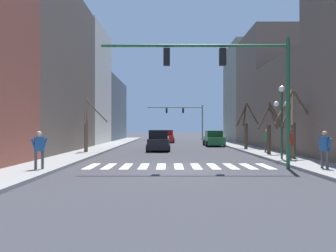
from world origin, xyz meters
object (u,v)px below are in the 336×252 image
Objects in this scene: pedestrian_waiting_at_curb at (288,141)px; street_tree_left_mid at (292,123)px; street_tree_right_mid at (244,125)px; street_tree_right_far at (86,129)px; street_tree_right_near at (269,129)px; car_at_intersection at (165,137)px; pedestrian_crossing_street at (323,146)px; car_driving_toward_lane at (157,141)px; traffic_signal_near at (229,71)px; car_parked_left_near at (159,139)px; traffic_signal_far at (184,114)px; pedestrian_on_left_sidewalk at (38,147)px; pedestrian_on_right_sidewalk at (265,139)px; street_lamp_right_corner at (280,107)px; car_parked_left_far at (212,139)px.

street_tree_left_mid is at bearing 148.26° from pedestrian_waiting_at_curb.
street_tree_right_mid is 0.98× the size of street_tree_right_far.
street_tree_right_near is 13.54m from street_tree_right_far.
street_tree_right_near is at bearing 19.45° from car_at_intersection.
pedestrian_crossing_street is at bearing -89.56° from street_tree_right_mid.
street_tree_right_far is (-13.23, 6.00, 0.66)m from pedestrian_waiting_at_curb.
traffic_signal_near is at bearing 17.44° from car_driving_toward_lane.
traffic_signal_near is 5.14× the size of pedestrian_waiting_at_curb.
car_parked_left_near is at bearing -179.62° from car_driving_toward_lane.
pedestrian_waiting_at_curb is (4.18, -36.62, -3.17)m from traffic_signal_far.
pedestrian_waiting_at_curb is 14.54m from street_tree_right_far.
street_tree_right_mid is at bearing -81.00° from traffic_signal_far.
car_parked_left_near is 18.71m from pedestrian_waiting_at_curb.
car_parked_left_near is at bearing -4.67° from car_at_intersection.
traffic_signal_far reaches higher than street_tree_right_far.
traffic_signal_near is at bearing 155.37° from pedestrian_on_left_sidewalk.
pedestrian_waiting_at_curb is at bearing -121.57° from street_tree_left_mid.
street_tree_right_far is at bearing 62.78° from pedestrian_on_right_sidewalk.
traffic_signal_near is 2.05× the size of car_parked_left_near.
pedestrian_waiting_at_curb is (3.99, 3.03, -3.55)m from traffic_signal_near.
street_tree_right_far is at bearing 135.67° from traffic_signal_near.
car_at_intersection is 19.99m from street_tree_right_far.
pedestrian_waiting_at_curb is (0.29, -0.46, -2.01)m from street_lamp_right_corner.
car_parked_left_far is 2.53× the size of pedestrian_waiting_at_curb.
street_tree_left_mid is 14.70m from street_tree_right_far.
street_tree_right_near is at bearing -22.24° from pedestrian_crossing_street.
car_driving_toward_lane is 9.64m from street_tree_right_near.
traffic_signal_far is 36.10m from street_tree_left_mid.
car_parked_left_near is 7.68m from car_driving_toward_lane.
car_parked_left_far is (5.16, -8.52, -0.00)m from car_at_intersection.
pedestrian_waiting_at_curb is at bearing 165.57° from pedestrian_on_left_sidewalk.
traffic_signal_near is 5.41× the size of pedestrian_crossing_street.
traffic_signal_far is 20.53m from car_parked_left_far.
traffic_signal_near is 20.04m from car_parked_left_far.
street_tree_right_near is at bearing 96.89° from street_tree_left_mid.
street_tree_right_mid is (2.03, -5.96, 1.41)m from car_parked_left_far.
car_at_intersection is 1.10× the size of car_driving_toward_lane.
street_lamp_right_corner reaches higher than street_tree_right_near.
car_parked_left_far is 20.77m from pedestrian_crossing_street.
street_lamp_right_corner is 1.02× the size of street_tree_right_far.
pedestrian_on_left_sidewalk is 0.40× the size of street_tree_right_far.
car_at_intersection is (0.66, 8.09, 0.03)m from car_parked_left_near.
traffic_signal_far reaches higher than pedestrian_crossing_street.
car_at_intersection is at bearing 116.40° from street_tree_right_mid.
pedestrian_on_left_sidewalk is 19.65m from street_tree_right_mid.
street_lamp_right_corner is 18.34m from car_parked_left_near.
pedestrian_waiting_at_curb reaches higher than pedestrian_on_left_sidewalk.
car_parked_left_far is 1.24× the size of street_tree_right_near.
car_driving_toward_lane is at bearing 31.34° from street_tree_right_far.
traffic_signal_near reaches higher than street_tree_left_mid.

